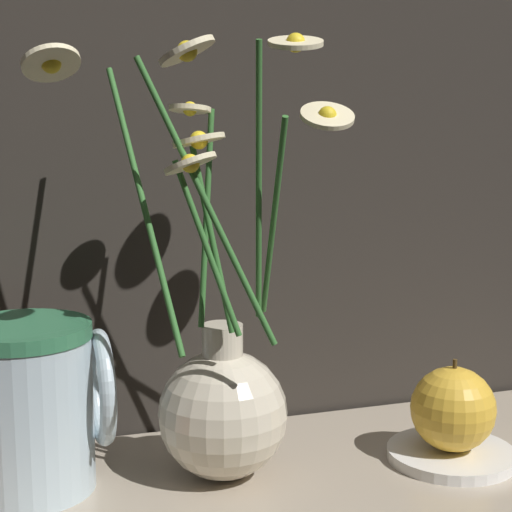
{
  "coord_description": "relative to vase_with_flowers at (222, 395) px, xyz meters",
  "views": [
    {
      "loc": [
        -0.23,
        -0.66,
        0.33
      ],
      "look_at": [
        -0.01,
        0.0,
        0.21
      ],
      "focal_mm": 60.0,
      "sensor_mm": 36.0,
      "label": 1
    }
  ],
  "objects": [
    {
      "name": "ceramic_pitcher",
      "position": [
        -0.16,
        0.03,
        0.0
      ],
      "size": [
        0.14,
        0.11,
        0.15
      ],
      "color": "silver",
      "rests_on": "shelf"
    },
    {
      "name": "ground_plane",
      "position": [
        0.04,
        -0.01,
        -0.09
      ],
      "size": [
        6.0,
        6.0,
        0.0
      ],
      "primitive_type": "plane",
      "color": "black"
    },
    {
      "name": "vase_with_flowers",
      "position": [
        0.0,
        0.0,
        0.0
      ],
      "size": [
        0.27,
        0.18,
        0.38
      ],
      "color": "beige",
      "rests_on": "shelf"
    },
    {
      "name": "shelf",
      "position": [
        0.04,
        -0.01,
        -0.08
      ],
      "size": [
        0.86,
        0.27,
        0.01
      ],
      "color": "tan",
      "rests_on": "ground_plane"
    },
    {
      "name": "orange_fruit",
      "position": [
        0.21,
        -0.03,
        -0.03
      ],
      "size": [
        0.08,
        0.08,
        0.08
      ],
      "color": "gold",
      "rests_on": "saucer_plate"
    },
    {
      "name": "saucer_plate",
      "position": [
        0.21,
        -0.03,
        -0.07
      ],
      "size": [
        0.12,
        0.12,
        0.01
      ],
      "color": "white",
      "rests_on": "shelf"
    }
  ]
}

